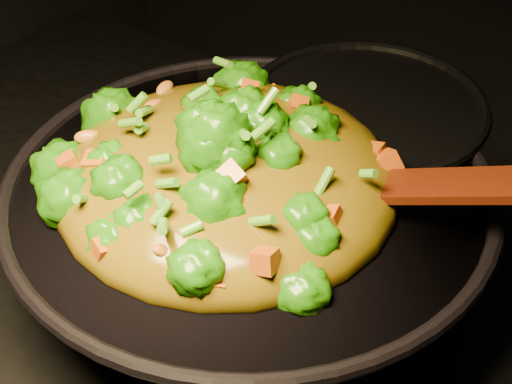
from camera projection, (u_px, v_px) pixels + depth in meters
The scene contains 4 objects.
wok at pixel (250, 235), 0.77m from camera, with size 0.45×0.45×0.13m, color black, non-canonical shape.
stir_fry at pixel (226, 139), 0.70m from camera, with size 0.32×0.32×0.11m, color #236F07, non-canonical shape.
spatula at pixel (466, 185), 0.65m from camera, with size 0.30×0.05×0.01m, color #3C1605.
back_pot at pixel (361, 153), 0.86m from camera, with size 0.25×0.25×0.14m, color black.
Camera 1 is at (0.34, -0.34, 1.49)m, focal length 55.00 mm.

